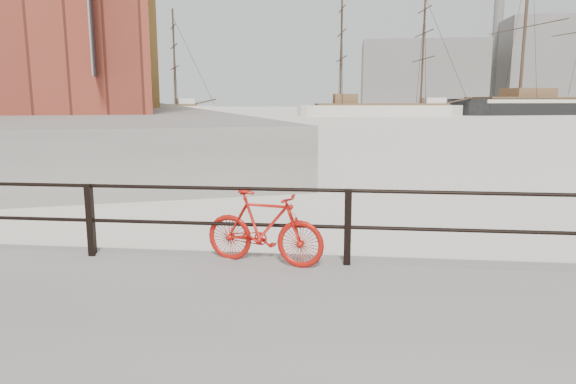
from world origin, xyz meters
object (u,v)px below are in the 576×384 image
(bicycle, at_px, (264,228))
(schooner_mid, at_px, (380,116))
(schooner_left, at_px, (143,116))
(workboat_far, at_px, (27,125))

(bicycle, relative_size, schooner_mid, 0.06)
(schooner_mid, distance_m, schooner_left, 38.55)
(workboat_far, bearing_deg, schooner_left, 61.59)
(workboat_far, bearing_deg, bicycle, -83.48)
(schooner_mid, bearing_deg, bicycle, -102.91)
(bicycle, xyz_separation_m, schooner_mid, (6.44, 78.41, -0.84))
(bicycle, distance_m, schooner_mid, 78.68)
(bicycle, xyz_separation_m, schooner_left, (-31.96, 75.01, -0.84))
(schooner_left, bearing_deg, schooner_mid, -20.42)
(schooner_left, bearing_deg, workboat_far, -114.25)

